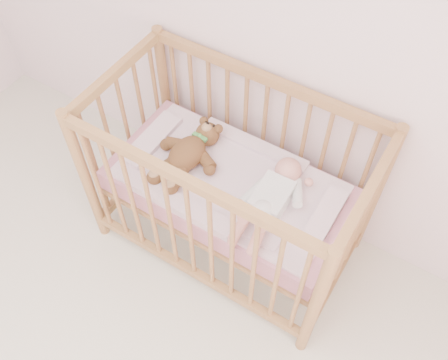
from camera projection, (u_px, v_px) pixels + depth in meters
The scene contains 5 objects.
crib at pixel (229, 187), 2.55m from camera, with size 1.36×0.76×1.00m, color #AB8548, non-canonical shape.
mattress at pixel (229, 189), 2.56m from camera, with size 1.22×0.62×0.13m, color #D4848F.
blanket at pixel (229, 180), 2.50m from camera, with size 1.10×0.58×0.06m, color pink, non-canonical shape.
baby at pixel (272, 196), 2.35m from camera, with size 0.28×0.59×0.14m, color white, non-canonical shape.
teddy_bear at pixel (187, 153), 2.50m from camera, with size 0.35×0.50×0.14m, color brown, non-canonical shape.
Camera 1 is at (0.84, 0.31, 2.56)m, focal length 40.00 mm.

